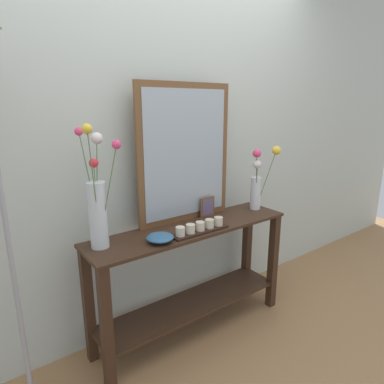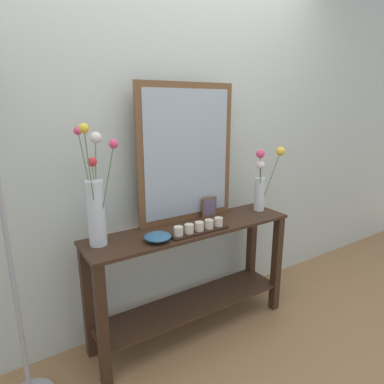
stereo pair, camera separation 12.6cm
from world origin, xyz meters
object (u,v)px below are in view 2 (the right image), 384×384
tall_vase_left (96,202)px  candle_tray (199,228)px  mirror_leaning (187,154)px  decorative_bowl (158,237)px  picture_frame_small (209,207)px  console_table (192,269)px  vase_right (262,183)px

tall_vase_left → candle_tray: 0.64m
mirror_leaning → decorative_bowl: 0.59m
candle_tray → decorative_bowl: size_ratio=2.48×
mirror_leaning → picture_frame_small: (0.16, -0.04, -0.38)m
tall_vase_left → picture_frame_small: (0.80, 0.05, -0.18)m
tall_vase_left → mirror_leaning: bearing=8.2°
console_table → picture_frame_small: 0.44m
console_table → candle_tray: bearing=-97.8°
console_table → mirror_leaning: 0.76m
mirror_leaning → vase_right: mirror_leaning is taller
console_table → candle_tray: (-0.01, -0.10, 0.33)m
mirror_leaning → decorative_bowl: size_ratio=5.70×
picture_frame_small → console_table: bearing=-153.9°
candle_tray → decorative_bowl: (-0.28, 0.02, -0.00)m
picture_frame_small → decorative_bowl: picture_frame_small is taller
tall_vase_left → candle_tray: tall_vase_left is taller
console_table → picture_frame_small: size_ratio=10.02×
mirror_leaning → picture_frame_small: size_ratio=6.44×
tall_vase_left → console_table: bearing=-4.9°
console_table → picture_frame_small: bearing=26.1°
tall_vase_left → decorative_bowl: tall_vase_left is taller
candle_tray → picture_frame_small: (0.22, 0.21, 0.04)m
vase_right → decorative_bowl: bearing=-174.5°
mirror_leaning → candle_tray: (-0.07, -0.25, -0.42)m
candle_tray → decorative_bowl: 0.28m
mirror_leaning → decorative_bowl: mirror_leaning is taller
console_table → tall_vase_left: tall_vase_left is taller
console_table → vase_right: vase_right is taller
tall_vase_left → decorative_bowl: 0.40m
tall_vase_left → vase_right: (1.20, -0.05, -0.04)m
mirror_leaning → vase_right: (0.55, -0.14, -0.24)m
decorative_bowl → candle_tray: bearing=-3.8°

